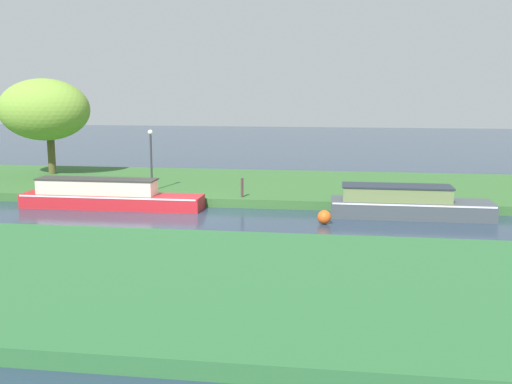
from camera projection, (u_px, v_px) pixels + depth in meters
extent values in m
plane|color=#263649|center=(181.00, 216.00, 25.19)|extent=(120.00, 120.00, 0.00)
cube|color=#34632E|center=(215.00, 185.00, 31.98)|extent=(72.00, 10.00, 0.40)
cube|color=#2B6434|center=(94.00, 277.00, 16.38)|extent=(72.00, 10.00, 0.40)
cube|color=#3F474C|center=(411.00, 209.00, 24.94)|extent=(6.67, 1.79, 0.70)
cube|color=white|center=(411.00, 201.00, 24.89)|extent=(6.53, 1.82, 0.07)
cube|color=olive|center=(396.00, 193.00, 24.92)|extent=(4.44, 1.36, 0.58)
cube|color=#252C37|center=(397.00, 186.00, 24.86)|extent=(4.54, 1.43, 0.06)
cube|color=red|center=(112.00, 201.00, 26.80)|extent=(8.29, 1.45, 0.64)
cube|color=white|center=(112.00, 195.00, 26.75)|extent=(8.13, 1.48, 0.07)
cube|color=beige|center=(97.00, 187.00, 26.79)|extent=(5.39, 1.10, 0.64)
cube|color=#33322F|center=(97.00, 179.00, 26.73)|extent=(5.49, 1.16, 0.06)
cylinder|color=brown|center=(51.00, 150.00, 34.55)|extent=(0.43, 0.43, 2.80)
ellipsoid|color=olive|center=(44.00, 110.00, 33.60)|extent=(5.29, 3.88, 3.50)
cylinder|color=#333338|center=(151.00, 163.00, 28.84)|extent=(0.10, 0.10, 2.74)
sphere|color=white|center=(150.00, 132.00, 28.59)|extent=(0.24, 0.24, 0.24)
cylinder|color=#4A2E2F|center=(242.00, 188.00, 27.26)|extent=(0.12, 0.12, 0.89)
cylinder|color=#4F3321|center=(78.00, 184.00, 28.39)|extent=(0.13, 0.13, 0.82)
sphere|color=#E55919|center=(324.00, 217.00, 23.65)|extent=(0.55, 0.55, 0.55)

